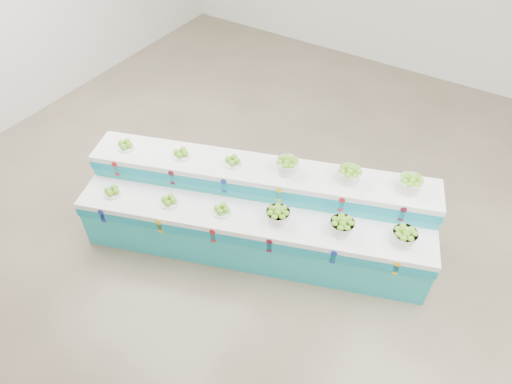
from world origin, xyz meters
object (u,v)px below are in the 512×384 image
display_stand (256,213)px  basket_lower_left (278,215)px  plate_upper_mid (181,153)px  basket_upper_right (411,183)px

display_stand → basket_lower_left: (0.38, -0.14, 0.31)m
plate_upper_mid → basket_upper_right: bearing=19.1°
basket_lower_left → basket_upper_right: 1.49m
display_stand → basket_lower_left: bearing=-39.8°
display_stand → basket_lower_left: display_stand is taller
basket_lower_left → display_stand: bearing=159.3°
basket_lower_left → basket_upper_right: basket_upper_right is taller
basket_upper_right → display_stand: bearing=-152.2°
basket_lower_left → plate_upper_mid: 1.41m
plate_upper_mid → basket_lower_left: bearing=-2.7°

